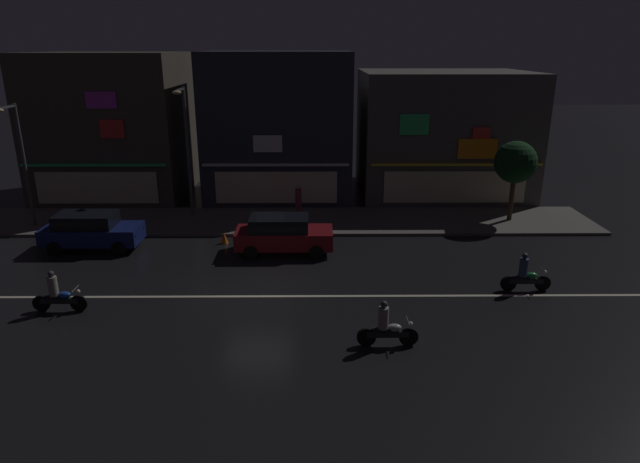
{
  "coord_description": "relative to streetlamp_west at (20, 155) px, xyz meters",
  "views": [
    {
      "loc": [
        2.21,
        -18.52,
        8.79
      ],
      "look_at": [
        2.38,
        2.53,
        1.69
      ],
      "focal_mm": 30.85,
      "sensor_mm": 36.0,
      "label": 1
    }
  ],
  "objects": [
    {
      "name": "parked_car_trailing",
      "position": [
        12.9,
        -3.46,
        -2.92
      ],
      "size": [
        4.3,
        1.98,
        1.67
      ],
      "rotation": [
        0.0,
        0.0,
        3.14
      ],
      "color": "maroon",
      "rests_on": "ground"
    },
    {
      "name": "ground_plane",
      "position": [
        12.16,
        -8.08,
        -3.79
      ],
      "size": [
        140.0,
        140.0,
        0.0
      ],
      "primitive_type": "plane",
      "color": "black"
    },
    {
      "name": "motorcycle_opposite_lane",
      "position": [
        16.52,
        -11.63,
        -3.16
      ],
      "size": [
        1.9,
        0.6,
        1.52
      ],
      "rotation": [
        0.0,
        0.0,
        3.17
      ],
      "color": "black",
      "rests_on": "ground"
    },
    {
      "name": "pedestrian_on_sidewalk",
      "position": [
        13.46,
        1.44,
        -2.82
      ],
      "size": [
        0.33,
        0.33,
        1.77
      ],
      "rotation": [
        0.0,
        0.0,
        1.27
      ],
      "color": "brown",
      "rests_on": "sidewalk_far"
    },
    {
      "name": "motorcycle_trailing_far",
      "position": [
        5.39,
        -9.2,
        -3.16
      ],
      "size": [
        1.9,
        0.6,
        1.52
      ],
      "rotation": [
        0.0,
        0.0,
        3.25
      ],
      "color": "black",
      "rests_on": "ground"
    },
    {
      "name": "storefront_right_block",
      "position": [
        22.17,
        7.43,
        -0.1
      ],
      "size": [
        9.94,
        8.36,
        7.39
      ],
      "color": "#56514C",
      "rests_on": "ground"
    },
    {
      "name": "traffic_cone",
      "position": [
        10.07,
        -2.25,
        -3.52
      ],
      "size": [
        0.36,
        0.36,
        0.55
      ],
      "primitive_type": "cone",
      "color": "orange",
      "rests_on": "ground"
    },
    {
      "name": "parked_car_near_kerb",
      "position": [
        4.15,
        -2.9,
        -2.92
      ],
      "size": [
        4.3,
        1.98,
        1.67
      ],
      "color": "navy",
      "rests_on": "ground"
    },
    {
      "name": "streetlamp_west",
      "position": [
        0.0,
        0.0,
        0.0
      ],
      "size": [
        0.44,
        1.64,
        6.07
      ],
      "color": "#47494C",
      "rests_on": "sidewalk_far"
    },
    {
      "name": "motorcycle_lead",
      "position": [
        22.24,
        -7.64,
        -3.16
      ],
      "size": [
        1.9,
        0.6,
        1.52
      ],
      "rotation": [
        0.0,
        0.0,
        0.09
      ],
      "color": "black",
      "rests_on": "ground"
    },
    {
      "name": "sidewalk_far",
      "position": [
        12.16,
        1.01,
        -3.72
      ],
      "size": [
        33.36,
        4.66,
        0.14
      ],
      "primitive_type": "cube",
      "color": "#5B5954",
      "rests_on": "ground"
    },
    {
      "name": "street_tree",
      "position": [
        24.55,
        0.9,
        -0.61
      ],
      "size": [
        2.14,
        2.14,
        4.14
      ],
      "color": "#473323",
      "rests_on": "sidewalk_far"
    },
    {
      "name": "lane_divider_stripe",
      "position": [
        12.16,
        -8.08,
        -3.78
      ],
      "size": [
        31.69,
        0.16,
        0.01
      ],
      "primitive_type": "cube",
      "color": "beige",
      "rests_on": "ground"
    },
    {
      "name": "streetlamp_mid",
      "position": [
        7.72,
        1.63,
        0.35
      ],
      "size": [
        0.44,
        1.64,
        6.73
      ],
      "color": "#47494C",
      "rests_on": "sidewalk_far"
    },
    {
      "name": "storefront_left_block",
      "position": [
        2.16,
        7.05,
        0.44
      ],
      "size": [
        8.41,
        7.59,
        8.47
      ],
      "color": "#4C443A",
      "rests_on": "ground"
    },
    {
      "name": "storefront_center_block",
      "position": [
        12.16,
        6.63,
        0.47
      ],
      "size": [
        8.5,
        6.74,
        8.53
      ],
      "color": "#2D333D",
      "rests_on": "ground"
    }
  ]
}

